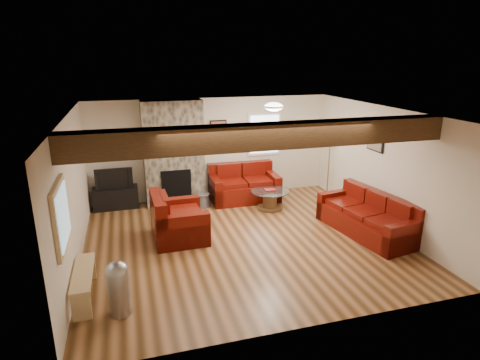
# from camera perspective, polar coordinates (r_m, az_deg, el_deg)

# --- Properties ---
(room) EXTENTS (8.00, 8.00, 8.00)m
(room) POSITION_cam_1_polar(r_m,az_deg,el_deg) (7.49, 0.58, 0.05)
(room) COLOR #503015
(room) RESTS_ON ground
(floor) EXTENTS (6.00, 6.00, 0.00)m
(floor) POSITION_cam_1_polar(r_m,az_deg,el_deg) (7.95, 0.55, -8.59)
(floor) COLOR #503015
(floor) RESTS_ON ground
(oak_beam) EXTENTS (6.00, 0.36, 0.38)m
(oak_beam) POSITION_cam_1_polar(r_m,az_deg,el_deg) (6.08, 4.02, 6.26)
(oak_beam) COLOR #311B0E
(oak_beam) RESTS_ON room
(chimney_breast) EXTENTS (1.40, 0.67, 2.50)m
(chimney_breast) POSITION_cam_1_polar(r_m,az_deg,el_deg) (9.66, -9.41, 3.59)
(chimney_breast) COLOR #37322A
(chimney_breast) RESTS_ON floor
(back_window) EXTENTS (0.90, 0.08, 1.10)m
(back_window) POSITION_cam_1_polar(r_m,az_deg,el_deg) (10.33, 3.46, 6.53)
(back_window) COLOR silver
(back_window) RESTS_ON room
(hatch_window) EXTENTS (0.08, 1.00, 0.90)m
(hatch_window) POSITION_cam_1_polar(r_m,az_deg,el_deg) (5.79, -24.06, -4.69)
(hatch_window) COLOR tan
(hatch_window) RESTS_ON room
(ceiling_dome) EXTENTS (0.40, 0.40, 0.18)m
(ceiling_dome) POSITION_cam_1_polar(r_m,az_deg,el_deg) (8.36, 4.81, 10.15)
(ceiling_dome) COLOR white
(ceiling_dome) RESTS_ON room
(artwork_back) EXTENTS (0.42, 0.06, 0.52)m
(artwork_back) POSITION_cam_1_polar(r_m,az_deg,el_deg) (9.97, -3.09, 7.03)
(artwork_back) COLOR black
(artwork_back) RESTS_ON room
(artwork_right) EXTENTS (0.06, 0.55, 0.42)m
(artwork_right) POSITION_cam_1_polar(r_m,az_deg,el_deg) (8.90, 18.66, 5.24)
(artwork_right) COLOR black
(artwork_right) RESTS_ON room
(sofa_three) EXTENTS (1.23, 2.25, 0.82)m
(sofa_three) POSITION_cam_1_polar(r_m,az_deg,el_deg) (8.50, 17.56, -4.65)
(sofa_three) COLOR #430A04
(sofa_three) RESTS_ON floor
(loveseat) EXTENTS (1.68, 0.99, 0.89)m
(loveseat) POSITION_cam_1_polar(r_m,az_deg,el_deg) (9.95, 0.60, -0.43)
(loveseat) COLOR #430A04
(loveseat) RESTS_ON floor
(armchair_red) EXTENTS (1.03, 1.17, 0.93)m
(armchair_red) POSITION_cam_1_polar(r_m,az_deg,el_deg) (7.96, -8.66, -5.12)
(armchair_red) COLOR #430A04
(armchair_red) RESTS_ON floor
(coffee_table) EXTENTS (0.91, 0.91, 0.48)m
(coffee_table) POSITION_cam_1_polar(r_m,az_deg,el_deg) (9.49, 4.27, -2.78)
(coffee_table) COLOR #492D17
(coffee_table) RESTS_ON floor
(tv_cabinet) EXTENTS (1.03, 0.41, 0.51)m
(tv_cabinet) POSITION_cam_1_polar(r_m,az_deg,el_deg) (9.92, -17.24, -2.43)
(tv_cabinet) COLOR black
(tv_cabinet) RESTS_ON floor
(television) EXTENTS (0.84, 0.11, 0.49)m
(television) POSITION_cam_1_polar(r_m,az_deg,el_deg) (9.77, -17.50, 0.34)
(television) COLOR black
(television) RESTS_ON tv_cabinet
(floor_lamp) EXTENTS (0.43, 0.43, 1.66)m
(floor_lamp) POSITION_cam_1_polar(r_m,az_deg,el_deg) (10.21, 12.71, 5.29)
(floor_lamp) COLOR #AD9648
(floor_lamp) RESTS_ON floor
(pine_bench) EXTENTS (0.28, 1.18, 0.44)m
(pine_bench) POSITION_cam_1_polar(r_m,az_deg,el_deg) (6.55, -21.26, -13.74)
(pine_bench) COLOR tan
(pine_bench) RESTS_ON floor
(pedal_bin) EXTENTS (0.38, 0.38, 0.81)m
(pedal_bin) POSITION_cam_1_polar(r_m,az_deg,el_deg) (5.96, -16.86, -14.48)
(pedal_bin) COLOR #96979B
(pedal_bin) RESTS_ON floor
(coal_bucket) EXTENTS (0.34, 0.34, 0.32)m
(coal_bucket) POSITION_cam_1_polar(r_m,az_deg,el_deg) (9.67, -5.27, -2.80)
(coal_bucket) COLOR slate
(coal_bucket) RESTS_ON floor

